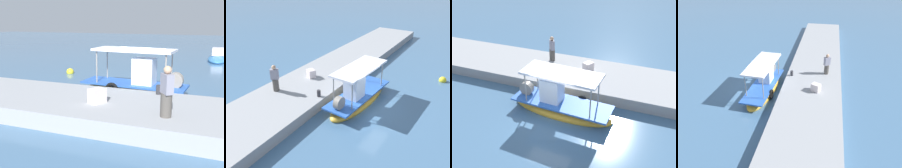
# 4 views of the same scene
# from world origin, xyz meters

# --- Properties ---
(ground_plane) EXTENTS (120.00, 120.00, 0.00)m
(ground_plane) POSITION_xyz_m (0.00, 0.00, 0.00)
(ground_plane) COLOR #43698D
(dock_quay) EXTENTS (36.00, 4.54, 0.69)m
(dock_quay) POSITION_xyz_m (0.00, -4.54, 0.35)
(dock_quay) COLOR #94979C
(dock_quay) RESTS_ON ground_plane
(main_fishing_boat) EXTENTS (5.97, 2.10, 2.84)m
(main_fishing_boat) POSITION_xyz_m (-0.18, -0.77, 0.46)
(main_fishing_boat) COLOR gold
(main_fishing_boat) RESTS_ON ground_plane
(fisherman_near_bollard) EXTENTS (0.56, 0.58, 1.80)m
(fisherman_near_bollard) POSITION_xyz_m (2.33, -5.56, 1.51)
(fisherman_near_bollard) COLOR #4F4B46
(fisherman_near_bollard) RESTS_ON dock_quay
(mooring_bollard) EXTENTS (0.24, 0.24, 0.42)m
(mooring_bollard) POSITION_xyz_m (1.48, -2.70, 0.90)
(mooring_bollard) COLOR #2D2D33
(mooring_bollard) RESTS_ON dock_quay
(cargo_crate) EXTENTS (0.73, 0.79, 0.59)m
(cargo_crate) POSITION_xyz_m (-0.58, -4.89, 0.99)
(cargo_crate) COLOR silver
(cargo_crate) RESTS_ON dock_quay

